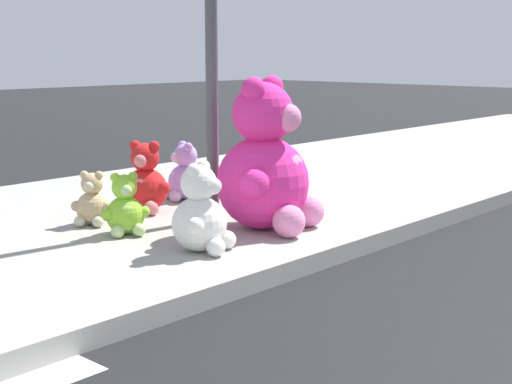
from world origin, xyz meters
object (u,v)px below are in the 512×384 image
plush_pink_large (267,169)px  plush_red (145,184)px  plush_lime (125,210)px  plush_tan (92,203)px  plush_yellow (284,184)px  plush_lavender (184,177)px  sign_pole (211,29)px  plush_white (202,216)px

plush_pink_large → plush_red: 1.37m
plush_lime → plush_red: bearing=40.1°
plush_red → plush_lime: size_ratio=1.30×
plush_pink_large → plush_tan: bearing=126.5°
plush_red → plush_yellow: 1.34m
plush_red → plush_lavender: 0.68m
plush_yellow → sign_pole: bearing=171.3°
plush_white → plush_lime: (-0.05, 0.86, -0.07)m
plush_red → plush_yellow: (1.03, -0.86, -0.04)m
plush_tan → plush_red: 0.67m
plush_lime → plush_pink_large: bearing=-38.2°
plush_tan → plush_yellow: plush_yellow is taller
sign_pole → plush_yellow: bearing=-8.7°
plush_pink_large → plush_lavender: 1.57m
plush_white → plush_lavender: bearing=51.3°
sign_pole → plush_white: bearing=-139.2°
plush_red → plush_lime: (-0.69, -0.58, -0.06)m
sign_pole → plush_white: (-0.82, -0.71, -1.42)m
sign_pole → plush_lavender: size_ratio=5.34×
plush_pink_large → plush_red: (-0.25, 1.32, -0.25)m
plush_pink_large → plush_lime: 1.24m
plush_red → plush_lavender: size_ratio=1.13×
plush_lime → plush_lavender: plush_lavender is taller
sign_pole → plush_red: bearing=104.2°
sign_pole → plush_pink_large: bearing=-83.3°
sign_pole → plush_red: sign_pole is taller
plush_pink_large → plush_red: plush_pink_large is taller
plush_red → plush_lavender: plush_red is taller
plush_tan → plush_lime: plush_lime is taller
plush_white → plush_red: bearing=66.2°
plush_white → plush_yellow: plush_white is taller
plush_white → plush_lavender: plush_white is taller
plush_pink_large → plush_lime: bearing=141.8°
plush_tan → plush_lime: 0.50m
sign_pole → plush_lavender: (0.47, 0.90, -1.46)m
sign_pole → plush_lime: size_ratio=6.12×
sign_pole → plush_yellow: sign_pole is taller
plush_pink_large → plush_white: (-0.89, -0.12, -0.25)m
sign_pole → plush_tan: bearing=142.4°
plush_lavender → plush_tan: bearing=-169.4°
sign_pole → plush_white: size_ratio=4.63×
sign_pole → plush_pink_large: (0.07, -0.59, -1.18)m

